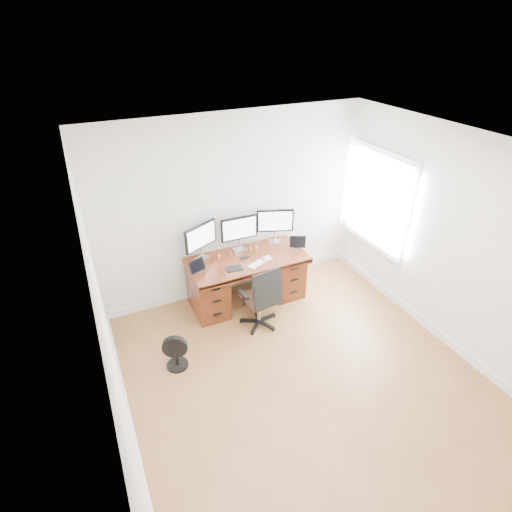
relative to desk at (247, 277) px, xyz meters
name	(u,v)px	position (x,y,z in m)	size (l,w,h in m)	color
ground	(310,385)	(0.00, -1.83, -0.40)	(4.50, 4.50, 0.00)	olive
back_wall	(234,208)	(0.00, 0.42, 0.95)	(4.00, 0.10, 2.70)	white
right_wall	(455,245)	(2.00, -1.72, 0.95)	(0.10, 4.50, 2.70)	white
desk	(247,277)	(0.00, 0.00, 0.00)	(1.70, 0.80, 0.75)	#532210
office_chair	(261,307)	(-0.07, -0.63, -0.09)	(0.57, 0.57, 0.96)	black
floor_fan	(176,353)	(-1.33, -0.88, -0.18)	(0.31, 0.26, 0.45)	black
monitor_left	(201,238)	(-0.58, 0.24, 0.68)	(0.51, 0.27, 0.53)	silver
monitor_center	(239,229)	(0.00, 0.24, 0.68)	(0.55, 0.14, 0.53)	silver
monitor_right	(275,222)	(0.58, 0.24, 0.68)	(0.53, 0.23, 0.53)	silver
tablet_left	(197,267)	(-0.75, -0.08, 0.43)	(0.25, 0.15, 0.19)	silver
tablet_right	(298,243)	(0.80, -0.08, 0.43)	(0.24, 0.17, 0.19)	silver
keyboard	(257,264)	(0.05, -0.25, 0.36)	(0.26, 0.11, 0.01)	white
trackpad	(268,258)	(0.26, -0.17, 0.35)	(0.12, 0.12, 0.01)	#BBBDC2
drawing_tablet	(234,268)	(-0.27, -0.21, 0.35)	(0.23, 0.15, 0.01)	black
phone	(244,258)	(-0.04, 0.00, 0.35)	(0.13, 0.06, 0.01)	black
figurine_pink	(219,256)	(-0.37, 0.12, 0.39)	(0.03, 0.03, 0.08)	pink
figurine_brown	(229,254)	(-0.21, 0.12, 0.39)	(0.03, 0.03, 0.08)	brown
figurine_purple	(235,253)	(-0.12, 0.12, 0.39)	(0.03, 0.03, 0.08)	#936DD7
figurine_orange	(251,249)	(0.13, 0.12, 0.39)	(0.03, 0.03, 0.08)	yellow
figurine_yellow	(257,248)	(0.22, 0.12, 0.39)	(0.03, 0.03, 0.08)	#E0B05A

